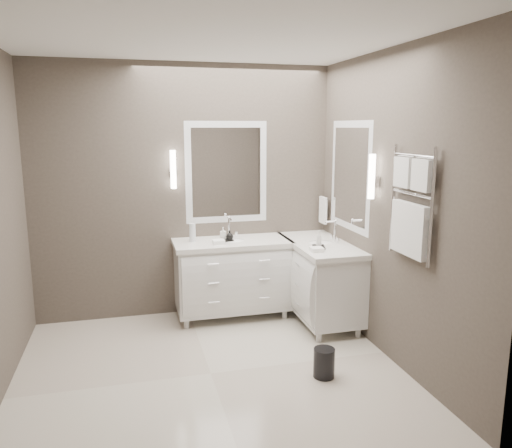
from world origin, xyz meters
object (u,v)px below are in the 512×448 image
object	(u,v)px
vanity_back	(232,273)
waste_bin	(324,363)
towel_ladder	(411,210)
vanity_right	(319,276)

from	to	relation	value
vanity_back	waste_bin	xyz separation A→B (m)	(0.45, -1.51, -0.36)
towel_ladder	waste_bin	world-z (taller)	towel_ladder
vanity_right	towel_ladder	world-z (taller)	towel_ladder
vanity_back	vanity_right	world-z (taller)	same
vanity_right	towel_ladder	bearing A→B (deg)	-80.16
vanity_back	waste_bin	world-z (taller)	vanity_back
vanity_back	vanity_right	xyz separation A→B (m)	(0.88, -0.33, 0.00)
towel_ladder	vanity_back	bearing A→B (deg)	124.10
vanity_right	waste_bin	size ratio (longest dim) A/B	5.03
vanity_back	waste_bin	size ratio (longest dim) A/B	5.03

